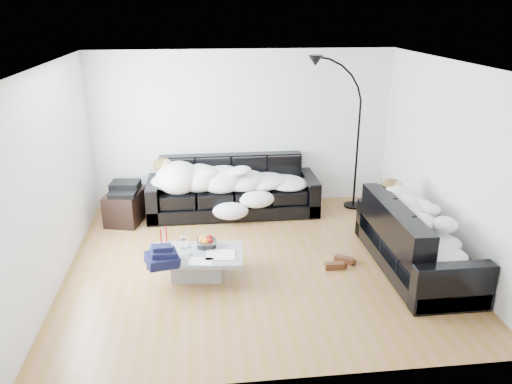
{
  "coord_description": "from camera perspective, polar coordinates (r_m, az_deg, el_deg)",
  "views": [
    {
      "loc": [
        -0.71,
        -5.91,
        3.23
      ],
      "look_at": [
        0.0,
        0.3,
        0.9
      ],
      "focal_mm": 35.0,
      "sensor_mm": 36.0,
      "label": 1
    }
  ],
  "objects": [
    {
      "name": "newspaper_b",
      "position": [
        6.12,
        -6.3,
        -7.85
      ],
      "size": [
        0.32,
        0.26,
        0.01
      ],
      "primitive_type": "cube",
      "rotation": [
        0.0,
        0.0,
        -0.22
      ],
      "color": "silver",
      "rests_on": "coffee_table"
    },
    {
      "name": "sofa_back",
      "position": [
        8.19,
        -2.68,
        0.6
      ],
      "size": [
        2.76,
        0.96,
        0.9
      ],
      "primitive_type": "cube",
      "color": "black",
      "rests_on": "ground"
    },
    {
      "name": "ceiling",
      "position": [
        5.98,
        0.34,
        14.41
      ],
      "size": [
        5.0,
        5.0,
        0.0
      ],
      "primitive_type": "plane",
      "color": "white",
      "rests_on": "ground"
    },
    {
      "name": "av_cabinet",
      "position": [
        8.18,
        -14.61,
        -1.59
      ],
      "size": [
        0.67,
        0.83,
        0.5
      ],
      "primitive_type": "cube",
      "rotation": [
        0.0,
        0.0,
        -0.26
      ],
      "color": "black",
      "rests_on": "ground"
    },
    {
      "name": "fruit_bowl",
      "position": [
        6.44,
        -5.66,
        -5.62
      ],
      "size": [
        0.29,
        0.29,
        0.15
      ],
      "primitive_type": "cylinder",
      "rotation": [
        0.0,
        0.0,
        0.15
      ],
      "color": "white",
      "rests_on": "coffee_table"
    },
    {
      "name": "wall_right",
      "position": [
        6.99,
        21.14,
        3.03
      ],
      "size": [
        0.02,
        4.5,
        2.6
      ],
      "primitive_type": "cube",
      "color": "silver",
      "rests_on": "ground"
    },
    {
      "name": "sleeper_right",
      "position": [
        6.69,
        18.12,
        -3.32
      ],
      "size": [
        0.79,
        1.86,
        0.45
      ],
      "primitive_type": null,
      "rotation": [
        0.0,
        0.0,
        1.57
      ],
      "color": "white",
      "rests_on": "sofa_right"
    },
    {
      "name": "shoes",
      "position": [
        6.75,
        9.47,
        -7.98
      ],
      "size": [
        0.48,
        0.39,
        0.1
      ],
      "primitive_type": null,
      "rotation": [
        0.0,
        0.0,
        -0.21
      ],
      "color": "#472311",
      "rests_on": "ground"
    },
    {
      "name": "teal_cushion",
      "position": [
        7.21,
        15.63,
        -0.71
      ],
      "size": [
        0.42,
        0.38,
        0.2
      ],
      "primitive_type": "ellipsoid",
      "rotation": [
        0.0,
        0.0,
        0.24
      ],
      "color": "#0D6040",
      "rests_on": "sofa_right"
    },
    {
      "name": "wine_glass_a",
      "position": [
        6.42,
        -8.37,
        -5.65
      ],
      "size": [
        0.1,
        0.1,
        0.19
      ],
      "primitive_type": "cylinder",
      "rotation": [
        0.0,
        0.0,
        -0.35
      ],
      "color": "white",
      "rests_on": "coffee_table"
    },
    {
      "name": "ground",
      "position": [
        6.77,
        0.29,
        -8.05
      ],
      "size": [
        5.0,
        5.0,
        0.0
      ],
      "primitive_type": "plane",
      "color": "olive",
      "rests_on": "ground"
    },
    {
      "name": "floor_lamp",
      "position": [
        8.41,
        11.54,
        5.46
      ],
      "size": [
        0.86,
        0.52,
        2.23
      ],
      "primitive_type": null,
      "rotation": [
        0.0,
        0.0,
        0.26
      ],
      "color": "black",
      "rests_on": "ground"
    },
    {
      "name": "wall_back",
      "position": [
        8.41,
        -1.52,
        7.19
      ],
      "size": [
        5.0,
        0.02,
        2.6
      ],
      "primitive_type": "cube",
      "color": "silver",
      "rests_on": "ground"
    },
    {
      "name": "wine_glass_c",
      "position": [
        6.25,
        -7.55,
        -6.46
      ],
      "size": [
        0.09,
        0.09,
        0.17
      ],
      "primitive_type": "cylinder",
      "rotation": [
        0.0,
        0.0,
        -0.21
      ],
      "color": "white",
      "rests_on": "coffee_table"
    },
    {
      "name": "coffee_table",
      "position": [
        6.4,
        -6.7,
        -8.28
      ],
      "size": [
        1.2,
        0.77,
        0.33
      ],
      "primitive_type": "cube",
      "rotation": [
        0.0,
        0.0,
        -0.09
      ],
      "color": "#939699",
      "rests_on": "ground"
    },
    {
      "name": "wall_left",
      "position": [
        6.47,
        -22.27,
        1.52
      ],
      "size": [
        0.02,
        4.5,
        2.6
      ],
      "primitive_type": "cube",
      "color": "silver",
      "rests_on": "ground"
    },
    {
      "name": "candle_right",
      "position": [
        6.54,
        -10.2,
        -4.92
      ],
      "size": [
        0.05,
        0.05,
        0.26
      ],
      "primitive_type": "cylinder",
      "rotation": [
        0.0,
        0.0,
        0.04
      ],
      "color": "maroon",
      "rests_on": "coffee_table"
    },
    {
      "name": "sleeper_back",
      "position": [
        8.07,
        -2.68,
        1.83
      ],
      "size": [
        2.34,
        0.81,
        0.47
      ],
      "primitive_type": null,
      "color": "white",
      "rests_on": "sofa_back"
    },
    {
      "name": "candle_left",
      "position": [
        6.49,
        -10.8,
        -5.25
      ],
      "size": [
        0.05,
        0.05,
        0.24
      ],
      "primitive_type": "cylinder",
      "rotation": [
        0.0,
        0.0,
        -0.24
      ],
      "color": "maroon",
      "rests_on": "coffee_table"
    },
    {
      "name": "wine_glass_b",
      "position": [
        6.35,
        -9.87,
        -6.18
      ],
      "size": [
        0.08,
        0.08,
        0.16
      ],
      "primitive_type": "cylinder",
      "rotation": [
        0.0,
        0.0,
        0.17
      ],
      "color": "white",
      "rests_on": "coffee_table"
    },
    {
      "name": "navy_jacket",
      "position": [
        6.06,
        -11.03,
        -6.59
      ],
      "size": [
        0.43,
        0.37,
        0.2
      ],
      "primitive_type": null,
      "rotation": [
        0.0,
        0.0,
        0.12
      ],
      "color": "black",
      "rests_on": "coffee_table"
    },
    {
      "name": "newspaper_a",
      "position": [
        6.25,
        -4.11,
        -7.15
      ],
      "size": [
        0.38,
        0.3,
        0.01
      ],
      "primitive_type": "cube",
      "rotation": [
        0.0,
        0.0,
        -0.07
      ],
      "color": "silver",
      "rests_on": "coffee_table"
    },
    {
      "name": "sofa_right",
      "position": [
        6.77,
        17.93,
        -4.94
      ],
      "size": [
        0.93,
        2.17,
        0.88
      ],
      "primitive_type": "cube",
      "rotation": [
        0.0,
        0.0,
        1.57
      ],
      "color": "black",
      "rests_on": "ground"
    },
    {
      "name": "stereo",
      "position": [
        8.07,
        -14.81,
        0.48
      ],
      "size": [
        0.48,
        0.39,
        0.13
      ],
      "primitive_type": "cube",
      "rotation": [
        0.0,
        0.0,
        -0.12
      ],
      "color": "black",
      "rests_on": "av_cabinet"
    }
  ]
}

